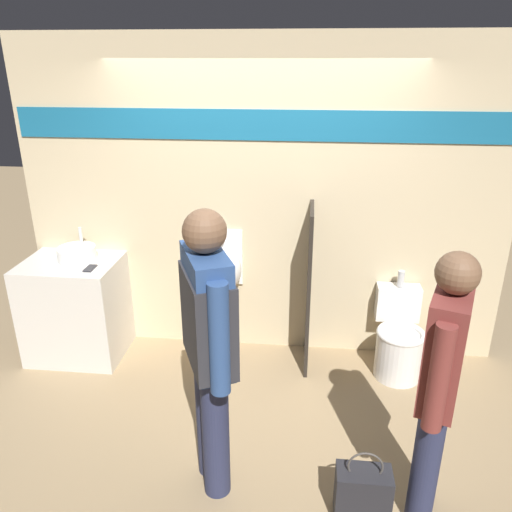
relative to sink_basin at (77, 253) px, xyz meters
name	(u,v)px	position (x,y,z in m)	size (l,w,h in m)	color
ground_plane	(254,380)	(1.56, -0.32, -0.95)	(16.00, 16.00, 0.00)	#997F5B
display_wall	(261,203)	(1.56, 0.28, 0.41)	(4.12, 0.07, 2.70)	beige
sink_counter	(76,309)	(-0.05, -0.06, -0.50)	(0.80, 0.62, 0.89)	silver
sink_basin	(77,253)	(0.00, 0.00, 0.00)	(0.32, 0.32, 0.25)	white
cell_phone	(90,268)	(0.19, -0.19, -0.05)	(0.07, 0.14, 0.01)	#232328
divider_near_counter	(309,289)	(1.98, 0.00, -0.24)	(0.03, 0.49, 1.41)	#28231E
urinal_near_counter	(220,269)	(1.22, 0.11, -0.14)	(0.38, 0.29, 1.18)	silver
toilet	(399,342)	(2.75, -0.06, -0.66)	(0.40, 0.56, 0.85)	white
person_in_vest	(209,338)	(1.42, -1.38, 0.09)	(0.40, 0.58, 1.79)	#282D4C
person_with_lanyard	(440,382)	(2.68, -1.48, -0.04)	(0.31, 0.55, 1.65)	#282D4C
shopping_bag	(363,494)	(2.33, -1.57, -0.78)	(0.32, 0.17, 0.48)	#232328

